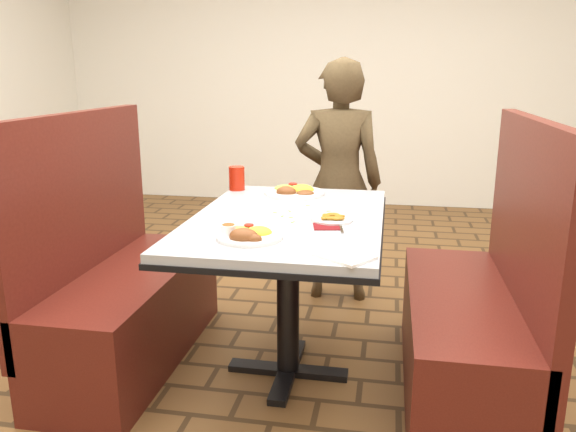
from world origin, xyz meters
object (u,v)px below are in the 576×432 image
object	(u,v)px
dining_table	(288,237)
red_tumbler	(237,178)
booth_bench_left	(122,295)
near_dinner_plate	(248,232)
booth_bench_right	(474,321)
plantain_plate	(332,218)
diner_person	(338,182)
far_dinner_plate	(295,189)

from	to	relation	value
dining_table	red_tumbler	world-z (taller)	red_tumbler
booth_bench_left	near_dinner_plate	world-z (taller)	booth_bench_left
dining_table	red_tumbler	bearing A→B (deg)	126.38
booth_bench_left	near_dinner_plate	xyz separation A→B (m)	(0.71, -0.35, 0.45)
booth_bench_right	booth_bench_left	bearing A→B (deg)	180.00
booth_bench_right	near_dinner_plate	world-z (taller)	booth_bench_right
dining_table	plantain_plate	bearing A→B (deg)	-13.53
booth_bench_left	plantain_plate	size ratio (longest dim) A/B	6.99
near_dinner_plate	red_tumbler	bearing A→B (deg)	108.02
diner_person	plantain_plate	world-z (taller)	diner_person
booth_bench_right	red_tumbler	bearing A→B (deg)	157.12
booth_bench_left	diner_person	size ratio (longest dim) A/B	0.84
booth_bench_right	far_dinner_plate	world-z (taller)	booth_bench_right
dining_table	plantain_plate	world-z (taller)	plantain_plate
booth_bench_left	red_tumbler	bearing A→B (deg)	48.11
dining_table	booth_bench_left	world-z (taller)	booth_bench_left
booth_bench_left	far_dinner_plate	distance (m)	0.98
booth_bench_right	diner_person	distance (m)	1.24
booth_bench_right	red_tumbler	distance (m)	1.35
dining_table	red_tumbler	size ratio (longest dim) A/B	9.91
booth_bench_right	red_tumbler	world-z (taller)	booth_bench_right
dining_table	red_tumbler	distance (m)	0.63
near_dinner_plate	dining_table	bearing A→B (deg)	76.37
dining_table	booth_bench_left	bearing A→B (deg)	180.00
booth_bench_right	dining_table	bearing A→B (deg)	180.00
near_dinner_plate	plantain_plate	distance (m)	0.42
dining_table	booth_bench_right	world-z (taller)	booth_bench_right
near_dinner_plate	red_tumbler	world-z (taller)	red_tumbler
dining_table	plantain_plate	size ratio (longest dim) A/B	7.06
diner_person	dining_table	bearing A→B (deg)	79.15
dining_table	near_dinner_plate	bearing A→B (deg)	-103.63
booth_bench_left	booth_bench_right	xyz separation A→B (m)	(1.60, 0.00, 0.00)
dining_table	plantain_plate	xyz separation A→B (m)	(0.19, -0.05, 0.11)
near_dinner_plate	far_dinner_plate	xyz separation A→B (m)	(0.04, 0.79, 0.00)
booth_bench_right	plantain_plate	size ratio (longest dim) A/B	6.99
near_dinner_plate	booth_bench_left	bearing A→B (deg)	153.57
far_dinner_plate	red_tumbler	bearing A→B (deg)	169.77
booth_bench_left	near_dinner_plate	size ratio (longest dim) A/B	4.87
booth_bench_right	plantain_plate	world-z (taller)	booth_bench_right
plantain_plate	red_tumbler	world-z (taller)	red_tumbler
dining_table	booth_bench_right	distance (m)	0.86
diner_person	far_dinner_plate	world-z (taller)	diner_person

